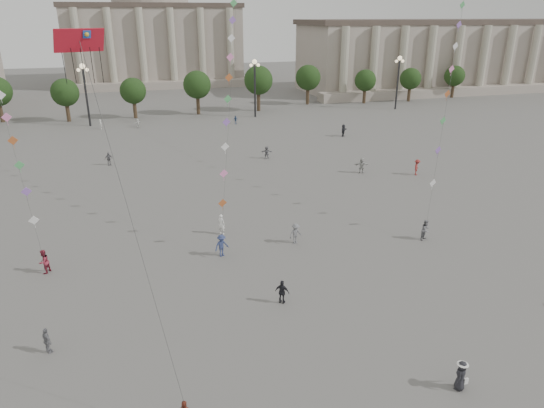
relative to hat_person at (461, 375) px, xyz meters
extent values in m
plane|color=#5A5754|center=(-7.81, 3.42, -0.89)|extent=(360.00, 360.00, 0.00)
cube|color=gray|center=(67.19, 98.42, 7.11)|extent=(80.00, 22.00, 16.00)
cube|color=#463A33|center=(67.19, 98.42, 15.71)|extent=(81.60, 22.44, 1.20)
cube|color=gray|center=(67.19, 85.42, 0.11)|extent=(84.00, 4.00, 2.00)
cube|color=gray|center=(-7.81, 133.42, 9.11)|extent=(46.00, 30.00, 20.00)
cube|color=#463A33|center=(-7.81, 133.42, 19.71)|extent=(46.92, 30.60, 1.20)
cube|color=gray|center=(-7.81, 116.42, 0.11)|extent=(48.30, 4.00, 2.00)
cylinder|color=#34241A|center=(-37.81, 81.42, 0.87)|extent=(0.70, 0.70, 3.52)
sphere|color=black|center=(-37.81, 81.42, 4.55)|extent=(5.12, 5.12, 5.12)
cylinder|color=#34241A|center=(-25.81, 81.42, 0.87)|extent=(0.70, 0.70, 3.52)
sphere|color=black|center=(-25.81, 81.42, 4.55)|extent=(5.12, 5.12, 5.12)
cylinder|color=#34241A|center=(-13.81, 81.42, 0.87)|extent=(0.70, 0.70, 3.52)
sphere|color=black|center=(-13.81, 81.42, 4.55)|extent=(5.12, 5.12, 5.12)
cylinder|color=#34241A|center=(-1.81, 81.42, 0.87)|extent=(0.70, 0.70, 3.52)
sphere|color=black|center=(-1.81, 81.42, 4.55)|extent=(5.12, 5.12, 5.12)
cylinder|color=#34241A|center=(10.19, 81.42, 0.87)|extent=(0.70, 0.70, 3.52)
sphere|color=black|center=(10.19, 81.42, 4.55)|extent=(5.12, 5.12, 5.12)
cylinder|color=#34241A|center=(22.19, 81.42, 0.87)|extent=(0.70, 0.70, 3.52)
sphere|color=black|center=(22.19, 81.42, 4.55)|extent=(5.12, 5.12, 5.12)
cylinder|color=#34241A|center=(34.19, 81.42, 0.87)|extent=(0.70, 0.70, 3.52)
sphere|color=black|center=(34.19, 81.42, 4.55)|extent=(5.12, 5.12, 5.12)
cylinder|color=#34241A|center=(46.19, 81.42, 0.87)|extent=(0.70, 0.70, 3.52)
sphere|color=black|center=(46.19, 81.42, 4.55)|extent=(5.12, 5.12, 5.12)
cylinder|color=#34241A|center=(58.19, 81.42, 0.87)|extent=(0.70, 0.70, 3.52)
sphere|color=black|center=(58.19, 81.42, 4.55)|extent=(5.12, 5.12, 5.12)
cylinder|color=#262628|center=(-22.81, 73.42, 4.11)|extent=(0.36, 0.36, 10.00)
sphere|color=#FFE5B2|center=(-22.81, 73.42, 9.31)|extent=(0.90, 0.90, 0.90)
sphere|color=#FFE5B2|center=(-23.51, 73.42, 8.71)|extent=(0.60, 0.60, 0.60)
sphere|color=#FFE5B2|center=(-22.11, 73.42, 8.71)|extent=(0.60, 0.60, 0.60)
cylinder|color=#262628|center=(7.19, 73.42, 4.11)|extent=(0.36, 0.36, 10.00)
sphere|color=#FFE5B2|center=(7.19, 73.42, 9.31)|extent=(0.90, 0.90, 0.90)
sphere|color=#FFE5B2|center=(6.49, 73.42, 8.71)|extent=(0.60, 0.60, 0.60)
sphere|color=#FFE5B2|center=(7.89, 73.42, 8.71)|extent=(0.60, 0.60, 0.60)
cylinder|color=#262628|center=(37.19, 73.42, 4.11)|extent=(0.36, 0.36, 10.00)
sphere|color=#FFE5B2|center=(37.19, 73.42, 9.31)|extent=(0.90, 0.90, 0.90)
sphere|color=#FFE5B2|center=(36.49, 73.42, 8.71)|extent=(0.60, 0.60, 0.60)
sphere|color=#FFE5B2|center=(37.89, 73.42, 8.71)|extent=(0.60, 0.60, 0.60)
imported|color=#364F79|center=(2.23, 68.06, -0.14)|extent=(0.95, 0.65, 1.50)
imported|color=silver|center=(-14.73, 70.02, -0.15)|extent=(1.37, 1.16, 1.48)
imported|color=slate|center=(-2.80, 18.85, 0.03)|extent=(1.33, 0.99, 1.83)
imported|color=#B3B2AE|center=(11.33, 35.48, 0.08)|extent=(1.89, 1.01, 1.94)
imported|color=maroon|center=(17.50, 32.95, 0.08)|extent=(1.31, 1.44, 1.94)
imported|color=#222328|center=(17.01, 54.03, 0.08)|extent=(1.69, 1.67, 1.94)
imported|color=white|center=(-20.86, 70.33, -0.06)|extent=(0.45, 0.64, 1.65)
imported|color=slate|center=(1.74, 44.93, -0.03)|extent=(1.66, 0.87, 1.71)
imported|color=white|center=(-8.56, 22.47, 0.06)|extent=(0.80, 0.81, 1.89)
imported|color=#5C5B5F|center=(-18.89, 47.48, -0.03)|extent=(1.09, 0.76, 1.72)
imported|color=black|center=(-6.59, 10.31, -0.03)|extent=(1.05, 0.93, 1.71)
imported|color=slate|center=(-21.17, 9.03, -0.07)|extent=(0.86, 1.02, 1.64)
imported|color=maroon|center=(-22.73, 19.16, 0.06)|extent=(1.10, 1.16, 1.90)
imported|color=navy|center=(-9.30, 18.24, 0.06)|extent=(1.39, 1.09, 1.89)
imported|color=slate|center=(8.31, 16.48, 0.03)|extent=(1.11, 1.04, 1.83)
imported|color=black|center=(0.00, 0.00, -0.04)|extent=(0.97, 0.96, 1.70)
cone|color=white|center=(0.00, 0.00, 0.73)|extent=(0.52, 0.52, 0.14)
cylinder|color=white|center=(0.00, 0.00, 0.67)|extent=(0.60, 0.60, 0.02)
cube|color=white|center=(0.25, -0.15, -0.34)|extent=(0.22, 0.10, 0.35)
cube|color=#AB1221|center=(-17.05, 7.50, 16.39)|extent=(2.24, 1.29, 1.02)
cube|color=#17812E|center=(-17.40, 7.46, 16.64)|extent=(0.40, 0.31, 0.34)
cube|color=#204DB2|center=(-16.70, 7.46, 16.64)|extent=(0.40, 0.31, 0.34)
sphere|color=gold|center=(-17.40, 7.42, 16.64)|extent=(0.20, 0.20, 0.20)
sphere|color=gold|center=(-16.70, 7.42, 16.64)|extent=(0.20, 0.20, 0.20)
cylinder|color=#3F3F3F|center=(-15.58, 4.33, 8.55)|extent=(0.02, 0.02, 17.16)
cube|color=white|center=(-23.15, 20.49, 2.97)|extent=(0.76, 0.25, 0.76)
cube|color=#9563C7|center=(-23.57, 21.83, 4.86)|extent=(0.76, 0.25, 0.76)
cube|color=#50AD62|center=(-23.99, 23.16, 6.61)|extent=(0.76, 0.25, 0.76)
cube|color=#BA5C2B|center=(-24.41, 24.50, 8.27)|extent=(0.76, 0.25, 0.76)
cube|color=pink|center=(-24.84, 25.83, 9.87)|extent=(0.76, 0.25, 0.76)
cube|color=white|center=(-25.26, 27.16, 11.42)|extent=(0.76, 0.25, 0.76)
cube|color=#BA5C2B|center=(-8.84, 19.73, 3.14)|extent=(0.76, 0.25, 0.76)
cube|color=pink|center=(-8.39, 21.22, 5.17)|extent=(0.76, 0.25, 0.76)
cube|color=white|center=(-7.93, 22.71, 7.04)|extent=(0.76, 0.25, 0.76)
cube|color=#9563C7|center=(-7.47, 24.20, 8.82)|extent=(0.76, 0.25, 0.76)
cube|color=#50AD62|center=(-7.01, 25.68, 10.54)|extent=(0.76, 0.25, 0.76)
cube|color=#BA5C2B|center=(-6.56, 27.17, 12.20)|extent=(0.76, 0.25, 0.76)
cube|color=pink|center=(-6.10, 28.66, 13.82)|extent=(0.76, 0.25, 0.76)
cube|color=white|center=(-5.64, 30.15, 15.41)|extent=(0.76, 0.25, 0.76)
cube|color=#9563C7|center=(-5.18, 31.64, 16.97)|extent=(0.76, 0.25, 0.76)
cube|color=#50AD62|center=(-4.72, 33.12, 18.50)|extent=(0.76, 0.25, 0.76)
cube|color=white|center=(9.64, 18.20, 3.65)|extent=(0.76, 0.25, 0.76)
cube|color=#9563C7|center=(10.97, 19.92, 6.09)|extent=(0.76, 0.25, 0.76)
cube|color=#50AD62|center=(12.29, 21.64, 8.34)|extent=(0.76, 0.25, 0.76)
cube|color=#BA5C2B|center=(13.62, 23.36, 10.48)|extent=(0.76, 0.25, 0.76)
cube|color=pink|center=(14.95, 25.08, 12.54)|extent=(0.76, 0.25, 0.76)
cube|color=white|center=(16.28, 26.81, 14.54)|extent=(0.76, 0.25, 0.76)
cube|color=#9563C7|center=(17.61, 28.53, 16.50)|extent=(0.76, 0.25, 0.76)
cube|color=#50AD62|center=(18.93, 30.25, 18.40)|extent=(0.76, 0.25, 0.76)
camera|label=1|loc=(-14.97, -16.75, 17.46)|focal=32.00mm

